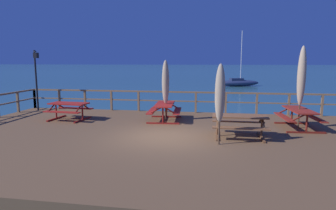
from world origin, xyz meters
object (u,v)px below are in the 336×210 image
(picnic_table_back_left, at_px, (165,108))
(sailboat_distant, at_px, (238,83))
(picnic_table_front_right, at_px, (69,108))
(picnic_table_front_left, at_px, (240,121))
(patio_umbrella_short_back, at_px, (166,82))
(patio_umbrella_tall_mid_left, at_px, (302,76))
(picnic_table_mid_right, at_px, (299,114))
(patio_umbrella_tall_back_left, at_px, (220,94))
(lamp_post_hooked, at_px, (36,71))

(picnic_table_back_left, relative_size, sailboat_distant, 0.25)
(picnic_table_back_left, xyz_separation_m, picnic_table_front_right, (-4.30, -0.52, -0.01))
(picnic_table_front_left, bearing_deg, patio_umbrella_short_back, 141.42)
(picnic_table_front_left, height_order, patio_umbrella_tall_mid_left, patio_umbrella_tall_mid_left)
(picnic_table_mid_right, height_order, sailboat_distant, sailboat_distant)
(sailboat_distant, bearing_deg, patio_umbrella_tall_back_left, -95.27)
(picnic_table_mid_right, distance_m, patio_umbrella_tall_mid_left, 1.48)
(picnic_table_mid_right, xyz_separation_m, patio_umbrella_short_back, (-5.44, 0.67, 1.14))
(patio_umbrella_tall_back_left, bearing_deg, picnic_table_mid_right, 41.83)
(patio_umbrella_tall_back_left, height_order, lamp_post_hooked, lamp_post_hooked)
(patio_umbrella_tall_mid_left, bearing_deg, picnic_table_mid_right, -93.25)
(picnic_table_mid_right, xyz_separation_m, patio_umbrella_tall_back_left, (-3.12, -2.79, 1.06))
(patio_umbrella_short_back, relative_size, patio_umbrella_tall_back_left, 1.05)
(patio_umbrella_tall_back_left, height_order, sailboat_distant, sailboat_distant)
(lamp_post_hooked, bearing_deg, patio_umbrella_short_back, -11.74)
(picnic_table_mid_right, relative_size, sailboat_distant, 0.27)
(patio_umbrella_short_back, height_order, lamp_post_hooked, lamp_post_hooked)
(picnic_table_front_right, height_order, picnic_table_front_left, same)
(picnic_table_mid_right, relative_size, patio_umbrella_tall_mid_left, 0.65)
(picnic_table_mid_right, relative_size, picnic_table_front_left, 1.12)
(picnic_table_front_right, bearing_deg, patio_umbrella_short_back, 7.20)
(patio_umbrella_tall_back_left, relative_size, sailboat_distant, 0.33)
(picnic_table_front_right, xyz_separation_m, patio_umbrella_tall_back_left, (6.65, -2.92, 1.07))
(patio_umbrella_short_back, bearing_deg, picnic_table_back_left, -137.76)
(picnic_table_back_left, distance_m, patio_umbrella_tall_mid_left, 5.70)
(lamp_post_hooked, xyz_separation_m, sailboat_distant, (12.57, 28.05, -2.47))
(picnic_table_front_right, bearing_deg, patio_umbrella_tall_back_left, -23.68)
(picnic_table_back_left, xyz_separation_m, sailboat_distant, (5.40, 29.58, -0.91))
(picnic_table_back_left, distance_m, picnic_table_front_right, 4.33)
(patio_umbrella_short_back, distance_m, lamp_post_hooked, 7.37)
(patio_umbrella_tall_mid_left, distance_m, lamp_post_hooked, 12.82)
(patio_umbrella_tall_mid_left, height_order, patio_umbrella_tall_back_left, patio_umbrella_tall_mid_left)
(picnic_table_mid_right, distance_m, picnic_table_front_right, 9.77)
(picnic_table_front_right, bearing_deg, sailboat_distant, 72.15)
(lamp_post_hooked, distance_m, sailboat_distant, 30.84)
(patio_umbrella_short_back, xyz_separation_m, lamp_post_hooked, (-7.20, 1.50, 0.41))
(patio_umbrella_short_back, height_order, patio_umbrella_tall_mid_left, patio_umbrella_tall_mid_left)
(lamp_post_hooked, height_order, sailboat_distant, sailboat_distant)
(picnic_table_front_left, relative_size, sailboat_distant, 0.24)
(patio_umbrella_tall_back_left, bearing_deg, patio_umbrella_tall_mid_left, 42.06)
(picnic_table_front_left, bearing_deg, picnic_table_mid_right, 35.84)
(picnic_table_back_left, height_order, patio_umbrella_tall_back_left, patio_umbrella_tall_back_left)
(sailboat_distant, bearing_deg, picnic_table_front_right, -107.85)
(picnic_table_back_left, relative_size, patio_umbrella_short_back, 0.73)
(sailboat_distant, bearing_deg, lamp_post_hooked, -114.13)
(picnic_table_front_left, distance_m, sailboat_distant, 32.06)
(picnic_table_back_left, height_order, patio_umbrella_tall_mid_left, patio_umbrella_tall_mid_left)
(patio_umbrella_tall_mid_left, distance_m, sailboat_distant, 30.29)
(picnic_table_mid_right, bearing_deg, picnic_table_front_left, -144.16)
(picnic_table_mid_right, relative_size, lamp_post_hooked, 0.65)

